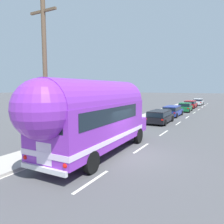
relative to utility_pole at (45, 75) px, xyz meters
The scene contains 10 objects.
ground_plane 6.39m from the utility_pole, 25.41° to the left, with size 300.00×300.00×0.00m, color #4C4C4F.
lane_markings 15.60m from the utility_pole, 83.27° to the left, with size 3.56×80.00×0.01m.
sidewalk_slab 12.75m from the utility_pole, 91.87° to the left, with size 2.26×90.00×0.15m, color #ADA89E.
utility_pole is the anchor object (origin of this frame).
painted_bus 3.37m from the utility_pole, 19.17° to the left, with size 2.79×10.31×4.12m.
car_lead 14.04m from the utility_pole, 79.59° to the left, with size 2.05×4.73×1.37m.
car_second 19.96m from the utility_pole, 83.27° to the left, with size 1.89×4.72×1.37m.
car_third 26.77m from the utility_pole, 84.35° to the left, with size 2.04×4.57×1.37m.
car_fourth 33.26m from the utility_pole, 85.87° to the left, with size 1.99×4.68×1.37m.
car_fifth 41.42m from the utility_pole, 86.26° to the left, with size 1.91×4.44×1.37m.
Camera 1 is at (4.65, -10.35, 3.71)m, focal length 34.03 mm.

